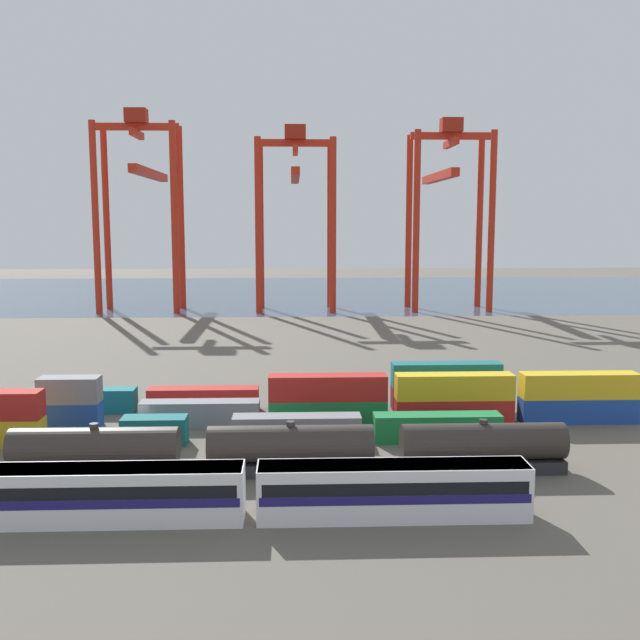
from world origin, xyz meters
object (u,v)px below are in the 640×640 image
Objects in this scene: gantry_crane_west at (142,190)px; gantry_crane_central at (295,197)px; passenger_train at (106,492)px; shipping_container_25 at (446,397)px; gantry_crane_east at (447,194)px; freight_tank_row at (95,451)px; shipping_container_3 at (10,432)px; shipping_container_13 at (328,412)px; shipping_container_5 at (155,430)px.

gantry_crane_west is 1.08× the size of gantry_crane_central.
passenger_train is 42.32m from shipping_container_25.
gantry_crane_east reaches higher than passenger_train.
freight_tank_row is 119.49m from gantry_crane_central.
shipping_container_3 is at bearing -164.68° from shipping_container_25.
gantry_crane_west is at bearing 99.25° from freight_tank_row.
shipping_container_13 is 1.00× the size of shipping_container_25.
shipping_container_25 is 100.41m from gantry_crane_east.
passenger_train is 136.66m from gantry_crane_east.
freight_tank_row is 1.69× the size of gantry_crane_west.
shipping_container_5 is (13.35, 0.00, 0.00)m from shipping_container_3.
shipping_container_5 is at bearing -97.36° from gantry_crane_central.
shipping_container_25 is at bearing 23.80° from shipping_container_13.
gantry_crane_east is at bearing -0.32° from gantry_crane_west.
shipping_container_5 is 0.13× the size of gantry_crane_west.
shipping_container_3 is at bearing 126.74° from passenger_train.
gantry_crane_central is (13.81, 124.93, 24.26)m from passenger_train.
gantry_crane_central is at bearing 99.68° from shipping_container_25.
shipping_container_3 is at bearing -85.34° from gantry_crane_west.
gantry_crane_east reaches higher than shipping_container_5.
shipping_container_13 is 109.36m from gantry_crane_east.
gantry_crane_east reaches higher than freight_tank_row.
gantry_crane_central reaches higher than passenger_train.
gantry_crane_west is (-22.11, 125.23, 25.77)m from passenger_train.
shipping_container_25 is (30.03, 29.80, -0.84)m from passenger_train.
gantry_crane_east is at bearing 78.29° from shipping_container_25.
shipping_container_25 is (33.24, 20.62, -0.84)m from freight_tank_row.
gantry_crane_west is (-8.75, 107.33, 26.61)m from shipping_container_3.
shipping_container_3 is 13.35m from shipping_container_5.
shipping_container_13 is at bearing 11.24° from shipping_container_3.
shipping_container_3 is 0.13× the size of gantry_crane_west.
shipping_container_13 is at bearing 19.75° from shipping_container_5.
shipping_container_25 is at bearing -80.32° from gantry_crane_central.
freight_tank_row is 9.33m from shipping_container_5.
shipping_container_5 is 112.77m from gantry_crane_west.
freight_tank_row reaches higher than shipping_container_5.
shipping_container_5 is 0.50× the size of shipping_container_25.
gantry_crane_central is (-2.74, 101.08, 25.10)m from shipping_container_13.
shipping_container_13 and shipping_container_25 have the same top height.
shipping_container_13 is at bearing 55.24° from passenger_train.
shipping_container_25 is 0.26× the size of gantry_crane_west.
gantry_crane_west is at bearing 94.66° from shipping_container_3.
gantry_crane_central is at bearing -0.49° from gantry_crane_west.
shipping_container_3 is 126.79m from gantry_crane_east.
gantry_crane_east reaches higher than shipping_container_13.
gantry_crane_east reaches higher than shipping_container_3.
shipping_container_5 is at bearing 69.91° from freight_tank_row.
shipping_container_3 is at bearing 180.00° from shipping_container_5.
gantry_crane_central reaches higher than shipping_container_3.
shipping_container_13 is at bearing -88.45° from gantry_crane_central.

